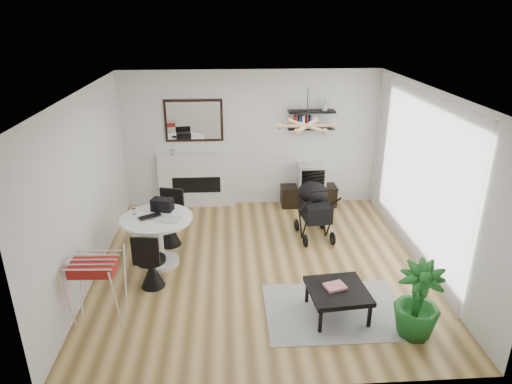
{
  "coord_description": "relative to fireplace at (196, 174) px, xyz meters",
  "views": [
    {
      "loc": [
        -0.46,
        -6.19,
        3.75
      ],
      "look_at": [
        -0.04,
        0.4,
        1.08
      ],
      "focal_mm": 32.0,
      "sensor_mm": 36.0,
      "label": 1
    }
  ],
  "objects": [
    {
      "name": "ceiling",
      "position": [
        1.1,
        -2.42,
        2.01
      ],
      "size": [
        5.0,
        5.0,
        0.0
      ],
      "primitive_type": "plane",
      "color": "white",
      "rests_on": "wall_back"
    },
    {
      "name": "chair_far",
      "position": [
        -0.37,
        -1.61,
        -0.39
      ],
      "size": [
        0.48,
        0.49,
        0.95
      ],
      "rotation": [
        0.0,
        0.0,
        -0.26
      ],
      "color": "black",
      "rests_on": "floor"
    },
    {
      "name": "sheer_curtain",
      "position": [
        3.5,
        -2.22,
        0.66
      ],
      "size": [
        0.04,
        3.6,
        2.6
      ],
      "primitive_type": "cube",
      "color": "white",
      "rests_on": "wall_right"
    },
    {
      "name": "stroller",
      "position": [
        2.12,
        -1.46,
        -0.23
      ],
      "size": [
        0.62,
        0.91,
        1.07
      ],
      "rotation": [
        0.0,
        0.0,
        0.1
      ],
      "color": "black",
      "rests_on": "floor"
    },
    {
      "name": "wall_left",
      "position": [
        -1.4,
        -2.42,
        0.66
      ],
      "size": [
        0.0,
        5.0,
        5.0
      ],
      "primitive_type": "plane",
      "rotation": [
        1.57,
        0.0,
        1.57
      ],
      "color": "white",
      "rests_on": "floor"
    },
    {
      "name": "potted_plant",
      "position": [
        2.87,
        -4.17,
        -0.19
      ],
      "size": [
        0.71,
        0.71,
        0.98
      ],
      "primitive_type": "imported",
      "rotation": [
        0.0,
        0.0,
        -0.36
      ],
      "color": "#1B6120",
      "rests_on": "floor"
    },
    {
      "name": "fireplace",
      "position": [
        0.0,
        0.0,
        0.0
      ],
      "size": [
        1.5,
        0.17,
        2.16
      ],
      "color": "white",
      "rests_on": "floor"
    },
    {
      "name": "coffee_table",
      "position": [
        2.01,
        -3.72,
        -0.33
      ],
      "size": [
        0.81,
        0.81,
        0.38
      ],
      "rotation": [
        0.0,
        0.0,
        0.09
      ],
      "color": "black",
      "rests_on": "rug"
    },
    {
      "name": "laptop",
      "position": [
        -0.54,
        -2.3,
        0.13
      ],
      "size": [
        0.41,
        0.37,
        0.03
      ],
      "primitive_type": "imported",
      "rotation": [
        0.0,
        0.0,
        0.54
      ],
      "color": "black",
      "rests_on": "dining_table"
    },
    {
      "name": "black_bag",
      "position": [
        -0.41,
        -2.0,
        0.21
      ],
      "size": [
        0.37,
        0.28,
        0.19
      ],
      "primitive_type": "cube",
      "rotation": [
        0.0,
        0.0,
        -0.28
      ],
      "color": "black",
      "rests_on": "dining_table"
    },
    {
      "name": "newspaper",
      "position": [
        -0.26,
        -2.35,
        0.12
      ],
      "size": [
        0.38,
        0.35,
        0.01
      ],
      "primitive_type": "cube",
      "rotation": [
        0.0,
        0.0,
        -0.32
      ],
      "color": "silver",
      "rests_on": "dining_table"
    },
    {
      "name": "magazines",
      "position": [
        1.98,
        -3.69,
        -0.27
      ],
      "size": [
        0.31,
        0.27,
        0.04
      ],
      "primitive_type": "cube",
      "rotation": [
        0.0,
        0.0,
        0.29
      ],
      "color": "#E13845",
      "rests_on": "coffee_table"
    },
    {
      "name": "shelf_upper",
      "position": [
        2.26,
        -0.05,
        1.23
      ],
      "size": [
        0.9,
        0.25,
        0.04
      ],
      "primitive_type": "cube",
      "color": "black",
      "rests_on": "wall_back"
    },
    {
      "name": "dining_table",
      "position": [
        -0.47,
        -2.26,
        -0.16
      ],
      "size": [
        1.1,
        1.1,
        0.8
      ],
      "color": "white",
      "rests_on": "floor"
    },
    {
      "name": "pendant_lamp",
      "position": [
        1.8,
        -2.12,
        1.46
      ],
      "size": [
        0.9,
        0.9,
        0.1
      ],
      "primitive_type": null,
      "color": "tan",
      "rests_on": "ceiling"
    },
    {
      "name": "chair_near",
      "position": [
        -0.49,
        -2.91,
        -0.41
      ],
      "size": [
        0.43,
        0.45,
        0.89
      ],
      "rotation": [
        0.0,
        0.0,
        2.99
      ],
      "color": "black",
      "rests_on": "floor"
    },
    {
      "name": "wall_back",
      "position": [
        1.1,
        0.08,
        0.66
      ],
      "size": [
        5.0,
        0.0,
        5.0
      ],
      "primitive_type": "plane",
      "rotation": [
        1.57,
        0.0,
        0.0
      ],
      "color": "white",
      "rests_on": "floor"
    },
    {
      "name": "drinking_glass",
      "position": [
        -0.82,
        -2.12,
        0.16
      ],
      "size": [
        0.05,
        0.05,
        0.09
      ],
      "primitive_type": "cylinder",
      "color": "white",
      "rests_on": "dining_table"
    },
    {
      "name": "rug",
      "position": [
        2.01,
        -3.65,
        -0.68
      ],
      "size": [
        1.83,
        1.32,
        0.01
      ],
      "primitive_type": "cube",
      "color": "#B0B0B0",
      "rests_on": "floor"
    },
    {
      "name": "wall_right",
      "position": [
        3.6,
        -2.42,
        0.66
      ],
      "size": [
        0.0,
        5.0,
        5.0
      ],
      "primitive_type": "plane",
      "rotation": [
        1.57,
        0.0,
        -1.57
      ],
      "color": "white",
      "rests_on": "floor"
    },
    {
      "name": "tv_console",
      "position": [
        2.26,
        -0.13,
        -0.48
      ],
      "size": [
        1.11,
        0.39,
        0.42
      ],
      "primitive_type": "cube",
      "color": "black",
      "rests_on": "floor"
    },
    {
      "name": "shelf_lower",
      "position": [
        2.26,
        -0.05,
        0.91
      ],
      "size": [
        0.9,
        0.25,
        0.04
      ],
      "primitive_type": "cube",
      "color": "black",
      "rests_on": "wall_back"
    },
    {
      "name": "drying_rack",
      "position": [
        -1.03,
        -3.66,
        -0.2
      ],
      "size": [
        0.65,
        0.61,
        0.93
      ],
      "rotation": [
        0.0,
        0.0,
        -0.05
      ],
      "color": "white",
      "rests_on": "floor"
    },
    {
      "name": "crt_tv",
      "position": [
        2.29,
        -0.13,
        -0.04
      ],
      "size": [
        0.53,
        0.47,
        0.47
      ],
      "color": "silver",
      "rests_on": "tv_console"
    },
    {
      "name": "floor",
      "position": [
        1.1,
        -2.42,
        -0.69
      ],
      "size": [
        5.0,
        5.0,
        0.0
      ],
      "primitive_type": "plane",
      "color": "brown",
      "rests_on": "ground"
    }
  ]
}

